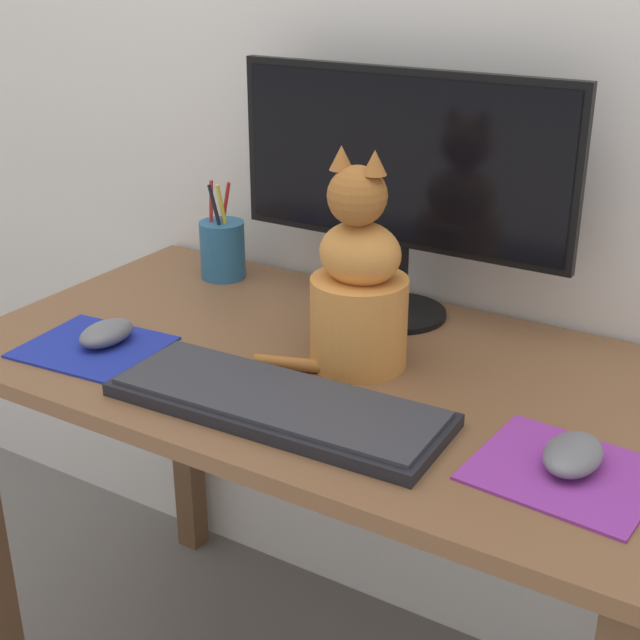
{
  "coord_description": "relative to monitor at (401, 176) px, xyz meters",
  "views": [
    {
      "loc": [
        0.62,
        -1.05,
        1.3
      ],
      "look_at": [
        0.03,
        -0.07,
        0.82
      ],
      "focal_mm": 50.0,
      "sensor_mm": 36.0,
      "label": 1
    }
  ],
  "objects": [
    {
      "name": "desk",
      "position": [
        -0.01,
        -0.21,
        -0.36
      ],
      "size": [
        1.12,
        0.62,
        0.71
      ],
      "color": "brown",
      "rests_on": "ground_plane"
    },
    {
      "name": "monitor",
      "position": [
        0.0,
        0.0,
        0.0
      ],
      "size": [
        0.58,
        0.17,
        0.41
      ],
      "color": "black",
      "rests_on": "desk"
    },
    {
      "name": "keyboard",
      "position": [
        0.01,
        -0.38,
        -0.23
      ],
      "size": [
        0.48,
        0.18,
        0.02
      ],
      "rotation": [
        0.0,
        0.0,
        0.03
      ],
      "color": "black",
      "rests_on": "desk"
    },
    {
      "name": "mousepad_left",
      "position": [
        -0.35,
        -0.36,
        -0.24
      ],
      "size": [
        0.22,
        0.2,
        0.0
      ],
      "rotation": [
        0.0,
        0.0,
        0.08
      ],
      "color": "#1E2D9E",
      "rests_on": "desk"
    },
    {
      "name": "mousepad_right",
      "position": [
        0.39,
        -0.33,
        -0.24
      ],
      "size": [
        0.22,
        0.2,
        0.0
      ],
      "rotation": [
        0.0,
        0.0,
        -0.08
      ],
      "color": "purple",
      "rests_on": "desk"
    },
    {
      "name": "computer_mouse_left",
      "position": [
        -0.33,
        -0.34,
        -0.22
      ],
      "size": [
        0.06,
        0.1,
        0.04
      ],
      "color": "slate",
      "rests_on": "mousepad_left"
    },
    {
      "name": "computer_mouse_right",
      "position": [
        0.4,
        -0.31,
        -0.22
      ],
      "size": [
        0.07,
        0.11,
        0.03
      ],
      "color": "slate",
      "rests_on": "mousepad_right"
    },
    {
      "name": "cat",
      "position": [
        0.03,
        -0.2,
        -0.12
      ],
      "size": [
        0.2,
        0.17,
        0.33
      ],
      "rotation": [
        0.0,
        0.0,
        -0.03
      ],
      "color": "#D6893D",
      "rests_on": "desk"
    },
    {
      "name": "pen_cup",
      "position": [
        -0.36,
        0.0,
        -0.19
      ],
      "size": [
        0.08,
        0.08,
        0.18
      ],
      "color": "#286089",
      "rests_on": "desk"
    }
  ]
}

